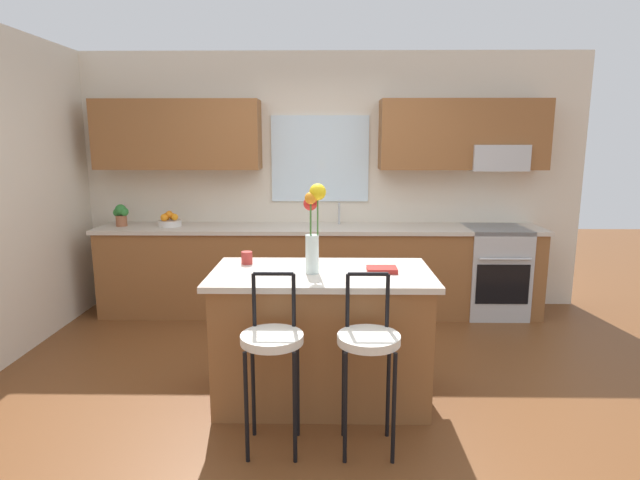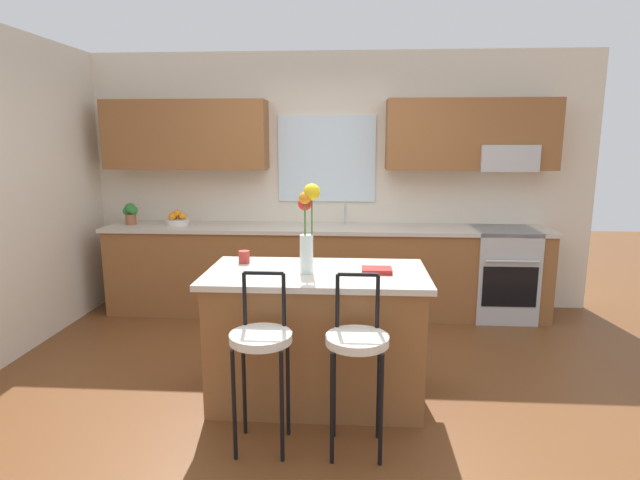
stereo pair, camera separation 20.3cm
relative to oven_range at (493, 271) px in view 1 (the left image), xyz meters
The scene contains 13 objects.
ground_plane 2.51m from the oven_range, 137.19° to the right, with size 14.00×14.00×0.00m, color brown.
back_wall_assembly 2.08m from the oven_range, behind, with size 5.60×0.50×2.70m.
counter_run 1.81m from the oven_range, behind, with size 4.56×0.64×0.92m.
sink_faucet 1.72m from the oven_range, behind, with size 0.02×0.13×0.23m.
oven_range is the anchor object (origin of this frame).
kitchen_island 2.54m from the oven_range, 134.02° to the right, with size 1.50×0.82×0.92m.
bar_stool_near 3.19m from the oven_range, 129.83° to the right, with size 0.36×0.36×1.04m.
bar_stool_middle 2.87m from the oven_range, 121.36° to the right, with size 0.36×0.36×1.04m.
flower_vase 2.74m from the oven_range, 134.08° to the right, with size 0.15×0.14×0.60m.
mug_ceramic 2.87m from the oven_range, 144.82° to the right, with size 0.08×0.08×0.09m, color #A52D28.
cookbook 2.34m from the oven_range, 126.42° to the right, with size 0.20×0.15×0.03m, color maroon.
fruit_bowl_oranges 3.40m from the oven_range, behind, with size 0.24×0.24×0.16m.
potted_plant_small 3.91m from the oven_range, behind, with size 0.17×0.11×0.23m.
Camera 1 is at (0.08, -3.55, 1.79)m, focal length 28.96 mm.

